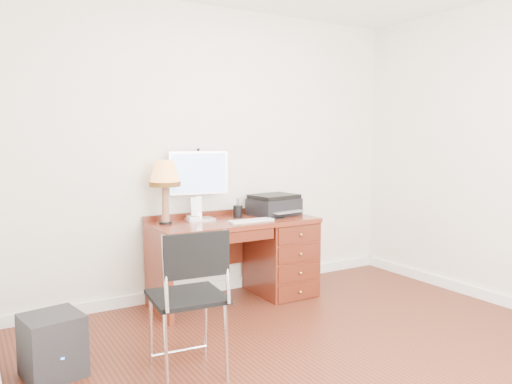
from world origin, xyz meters
TOP-DOWN VIEW (x-y plane):
  - ground at (0.00, 0.00)m, footprint 4.00×4.00m
  - room_shell at (0.00, 0.63)m, footprint 4.00×4.00m
  - desk at (0.32, 1.40)m, footprint 1.50×0.67m
  - monitor at (-0.26, 1.59)m, footprint 0.54×0.21m
  - keyboard at (0.09, 1.26)m, footprint 0.41×0.13m
  - mouse_pad at (0.38, 1.34)m, footprint 0.21×0.21m
  - printer at (0.48, 1.48)m, footprint 0.49×0.41m
  - leg_lamp at (-0.61, 1.53)m, footprint 0.27×0.27m
  - phone at (-0.34, 1.54)m, footprint 0.11×0.11m
  - pen_cup at (0.10, 1.52)m, footprint 0.09×0.09m
  - chair at (-0.93, 0.23)m, footprint 0.48×0.49m
  - equipment_box at (-1.67, 0.70)m, footprint 0.39×0.39m

SIDE VIEW (x-z plane):
  - ground at x=0.00m, z-range 0.00..0.00m
  - room_shell at x=0.00m, z-range -1.95..2.05m
  - equipment_box at x=-1.67m, z-range 0.00..0.39m
  - desk at x=0.32m, z-range 0.04..0.79m
  - chair at x=-0.93m, z-range 0.10..1.04m
  - keyboard at x=0.09m, z-range 0.75..0.77m
  - mouse_pad at x=0.38m, z-range 0.74..0.78m
  - pen_cup at x=0.10m, z-range 0.75..0.86m
  - phone at x=-0.34m, z-range 0.71..0.92m
  - printer at x=0.48m, z-range 0.75..0.94m
  - monitor at x=-0.26m, z-range 0.83..1.45m
  - leg_lamp at x=-0.61m, z-range 0.88..1.43m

